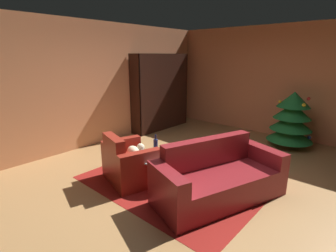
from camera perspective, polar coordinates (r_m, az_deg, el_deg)
ground_plane at (r=4.40m, az=5.28°, el=-11.59°), size 8.13×8.13×0.00m
wall_back at (r=7.01m, az=22.71°, el=9.11°), size 5.59×0.06×2.72m
wall_left at (r=6.01m, az=-16.29°, el=8.80°), size 0.06×6.90×2.72m
area_rug at (r=4.22m, az=0.34°, el=-12.70°), size 2.76×1.85×0.01m
bookshelf_unit at (r=7.15m, az=-0.97°, el=7.51°), size 0.39×1.86×2.04m
armchair_red at (r=4.26m, az=-8.67°, el=-8.33°), size 1.05×0.91×0.80m
couch_red at (r=3.81m, az=11.03°, el=-11.53°), size 1.38×2.04×0.83m
coffee_table at (r=4.08m, az=-1.87°, el=-7.47°), size 0.67×0.67×0.45m
book_stack_on_table at (r=4.05m, az=-1.47°, el=-6.29°), size 0.20×0.19×0.09m
bottle_on_table at (r=4.18m, az=-2.76°, el=-4.41°), size 0.07×0.07×0.31m
decorated_tree at (r=6.27m, az=25.77°, el=1.30°), size 0.97×0.97×1.24m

